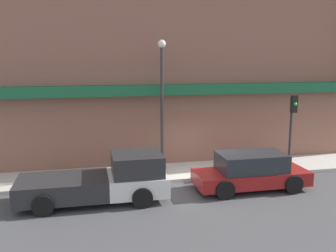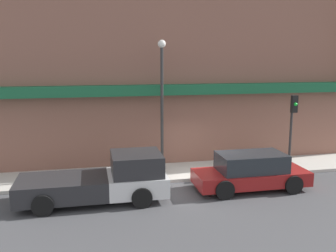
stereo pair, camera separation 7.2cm
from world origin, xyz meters
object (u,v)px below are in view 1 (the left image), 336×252
Objects in this scene: parked_car at (251,172)px; fire_hydrant at (237,162)px; street_lamp at (162,91)px; traffic_light at (292,119)px; pickup_truck at (104,180)px.

parked_car is 6.91× the size of fire_hydrant.
street_lamp is 1.70× the size of traffic_light.
street_lamp is at bearing 169.40° from traffic_light.
fire_hydrant is 0.11× the size of street_lamp.
traffic_light is at bearing 12.64° from pickup_truck.
pickup_truck is 1.57× the size of traffic_light.
pickup_truck is 6.02m from parked_car.
traffic_light reaches higher than parked_car.
fire_hydrant is at bearing 81.85° from parked_car.
traffic_light reaches higher than pickup_truck.
street_lamp is at bearing 137.27° from parked_car.
parked_car is at bearing -98.17° from fire_hydrant.
pickup_truck is 5.12m from street_lamp.
street_lamp reaches higher than pickup_truck.
parked_car is 1.33× the size of traffic_light.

